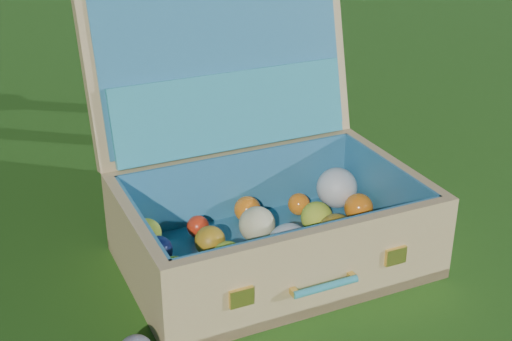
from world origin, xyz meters
name	(u,v)px	position (x,y,z in m)	size (l,w,h in m)	color
ground	(279,267)	(0.00, 0.00, 0.00)	(60.00, 60.00, 0.00)	#215114
suitcase	(257,178)	(0.00, 0.11, 0.17)	(0.65, 0.61, 0.61)	tan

